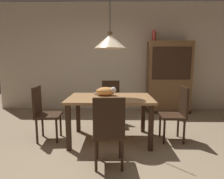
# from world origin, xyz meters

# --- Properties ---
(ground) EXTENTS (10.00, 10.00, 0.00)m
(ground) POSITION_xyz_m (0.00, 0.00, 0.00)
(ground) COLOR #998466
(back_wall) EXTENTS (6.40, 0.10, 2.90)m
(back_wall) POSITION_xyz_m (0.00, 2.65, 1.45)
(back_wall) COLOR beige
(back_wall) RESTS_ON ground
(dining_table) EXTENTS (1.40, 0.90, 0.75)m
(dining_table) POSITION_xyz_m (-0.05, 0.43, 0.65)
(dining_table) COLOR #A87A4C
(dining_table) RESTS_ON ground
(chair_far_back) EXTENTS (0.42, 0.42, 0.93)m
(chair_far_back) POSITION_xyz_m (-0.05, 1.31, 0.51)
(chair_far_back) COLOR #382316
(chair_far_back) RESTS_ON ground
(chair_left_side) EXTENTS (0.43, 0.43, 0.93)m
(chair_left_side) POSITION_xyz_m (-1.18, 0.43, 0.51)
(chair_left_side) COLOR #382316
(chair_left_side) RESTS_ON ground
(chair_near_front) EXTENTS (0.42, 0.42, 0.93)m
(chair_near_front) POSITION_xyz_m (-0.05, -0.44, 0.51)
(chair_near_front) COLOR #382316
(chair_near_front) RESTS_ON ground
(chair_right_side) EXTENTS (0.41, 0.41, 0.93)m
(chair_right_side) POSITION_xyz_m (1.08, 0.43, 0.51)
(chair_right_side) COLOR #382316
(chair_right_side) RESTS_ON ground
(cat_sleeping) EXTENTS (0.39, 0.26, 0.16)m
(cat_sleeping) POSITION_xyz_m (-0.12, 0.58, 0.83)
(cat_sleeping) COLOR #E59951
(cat_sleeping) RESTS_ON dining_table
(pendant_lamp) EXTENTS (0.52, 0.52, 1.30)m
(pendant_lamp) POSITION_xyz_m (-0.05, 0.43, 1.66)
(pendant_lamp) COLOR beige
(hutch_bookcase) EXTENTS (1.12, 0.45, 1.85)m
(hutch_bookcase) POSITION_xyz_m (1.45, 2.32, 0.89)
(hutch_bookcase) COLOR brown
(hutch_bookcase) RESTS_ON ground
(book_red_tall) EXTENTS (0.04, 0.22, 0.28)m
(book_red_tall) POSITION_xyz_m (1.02, 2.32, 1.99)
(book_red_tall) COLOR #B73833
(book_red_tall) RESTS_ON hutch_bookcase
(book_brown_thick) EXTENTS (0.06, 0.24, 0.22)m
(book_brown_thick) POSITION_xyz_m (1.09, 2.32, 1.96)
(book_brown_thick) COLOR brown
(book_brown_thick) RESTS_ON hutch_bookcase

